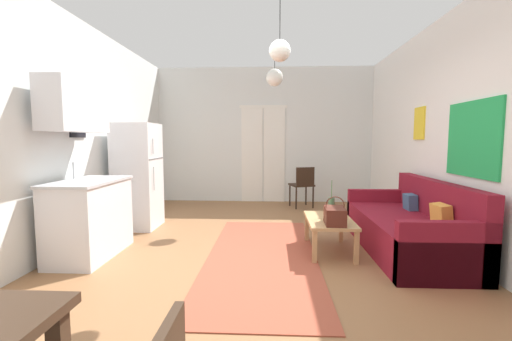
{
  "coord_description": "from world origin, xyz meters",
  "views": [
    {
      "loc": [
        0.17,
        -3.47,
        1.35
      ],
      "look_at": [
        -0.06,
        1.18,
        0.92
      ],
      "focal_mm": 23.11,
      "sensor_mm": 36.0,
      "label": 1
    }
  ],
  "objects_px": {
    "pendant_lamp_near": "(280,51)",
    "pendant_lamp_far": "(275,77)",
    "couch": "(411,229)",
    "handbag": "(335,215)",
    "coffee_table": "(329,223)",
    "accent_chair": "(303,184)",
    "bamboo_vase": "(331,207)",
    "refrigerator": "(138,176)"
  },
  "relations": [
    {
      "from": "pendant_lamp_far",
      "to": "pendant_lamp_near",
      "type": "bearing_deg",
      "value": -89.08
    },
    {
      "from": "refrigerator",
      "to": "accent_chair",
      "type": "height_order",
      "value": "refrigerator"
    },
    {
      "from": "refrigerator",
      "to": "pendant_lamp_far",
      "type": "height_order",
      "value": "pendant_lamp_far"
    },
    {
      "from": "bamboo_vase",
      "to": "refrigerator",
      "type": "distance_m",
      "value": 2.93
    },
    {
      "from": "pendant_lamp_near",
      "to": "pendant_lamp_far",
      "type": "distance_m",
      "value": 2.22
    },
    {
      "from": "refrigerator",
      "to": "pendant_lamp_near",
      "type": "bearing_deg",
      "value": -36.72
    },
    {
      "from": "handbag",
      "to": "pendant_lamp_far",
      "type": "bearing_deg",
      "value": 109.86
    },
    {
      "from": "coffee_table",
      "to": "refrigerator",
      "type": "xyz_separation_m",
      "value": [
        -2.75,
        0.99,
        0.45
      ]
    },
    {
      "from": "bamboo_vase",
      "to": "accent_chair",
      "type": "relative_size",
      "value": 0.55
    },
    {
      "from": "refrigerator",
      "to": "accent_chair",
      "type": "xyz_separation_m",
      "value": [
        2.67,
        1.61,
        -0.32
      ]
    },
    {
      "from": "coffee_table",
      "to": "refrigerator",
      "type": "relative_size",
      "value": 0.55
    },
    {
      "from": "couch",
      "to": "coffee_table",
      "type": "xyz_separation_m",
      "value": [
        -0.99,
        -0.04,
        0.07
      ]
    },
    {
      "from": "couch",
      "to": "handbag",
      "type": "height_order",
      "value": "couch"
    },
    {
      "from": "bamboo_vase",
      "to": "handbag",
      "type": "bearing_deg",
      "value": -94.67
    },
    {
      "from": "bamboo_vase",
      "to": "pendant_lamp_far",
      "type": "height_order",
      "value": "pendant_lamp_far"
    },
    {
      "from": "coffee_table",
      "to": "pendant_lamp_near",
      "type": "relative_size",
      "value": 1.13
    },
    {
      "from": "coffee_table",
      "to": "pendant_lamp_near",
      "type": "distance_m",
      "value": 2.07
    },
    {
      "from": "refrigerator",
      "to": "pendant_lamp_near",
      "type": "distance_m",
      "value": 3.01
    },
    {
      "from": "couch",
      "to": "refrigerator",
      "type": "xyz_separation_m",
      "value": [
        -3.74,
        0.94,
        0.52
      ]
    },
    {
      "from": "pendant_lamp_far",
      "to": "refrigerator",
      "type": "bearing_deg",
      "value": -163.22
    },
    {
      "from": "handbag",
      "to": "coffee_table",
      "type": "bearing_deg",
      "value": 93.26
    },
    {
      "from": "couch",
      "to": "accent_chair",
      "type": "bearing_deg",
      "value": 112.82
    },
    {
      "from": "coffee_table",
      "to": "handbag",
      "type": "distance_m",
      "value": 0.29
    },
    {
      "from": "coffee_table",
      "to": "pendant_lamp_far",
      "type": "xyz_separation_m",
      "value": [
        -0.66,
        1.62,
        2.03
      ]
    },
    {
      "from": "coffee_table",
      "to": "refrigerator",
      "type": "height_order",
      "value": "refrigerator"
    },
    {
      "from": "handbag",
      "to": "pendant_lamp_near",
      "type": "height_order",
      "value": "pendant_lamp_near"
    },
    {
      "from": "handbag",
      "to": "refrigerator",
      "type": "bearing_deg",
      "value": 155.93
    },
    {
      "from": "accent_chair",
      "to": "couch",
      "type": "bearing_deg",
      "value": 94.37
    },
    {
      "from": "bamboo_vase",
      "to": "pendant_lamp_near",
      "type": "height_order",
      "value": "pendant_lamp_near"
    },
    {
      "from": "couch",
      "to": "pendant_lamp_far",
      "type": "bearing_deg",
      "value": 136.37
    },
    {
      "from": "refrigerator",
      "to": "pendant_lamp_far",
      "type": "bearing_deg",
      "value": 16.78
    },
    {
      "from": "couch",
      "to": "pendant_lamp_near",
      "type": "xyz_separation_m",
      "value": [
        -1.61,
        -0.65,
        1.95
      ]
    },
    {
      "from": "refrigerator",
      "to": "pendant_lamp_far",
      "type": "xyz_separation_m",
      "value": [
        2.09,
        0.63,
        1.58
      ]
    },
    {
      "from": "handbag",
      "to": "accent_chair",
      "type": "xyz_separation_m",
      "value": [
        -0.1,
        2.85,
        -0.02
      ]
    },
    {
      "from": "pendant_lamp_near",
      "to": "pendant_lamp_far",
      "type": "height_order",
      "value": "same"
    },
    {
      "from": "couch",
      "to": "handbag",
      "type": "xyz_separation_m",
      "value": [
        -0.97,
        -0.29,
        0.23
      ]
    },
    {
      "from": "handbag",
      "to": "couch",
      "type": "bearing_deg",
      "value": 16.83
    },
    {
      "from": "accent_chair",
      "to": "coffee_table",
      "type": "bearing_deg",
      "value": 73.42
    },
    {
      "from": "bamboo_vase",
      "to": "handbag",
      "type": "height_order",
      "value": "bamboo_vase"
    },
    {
      "from": "coffee_table",
      "to": "handbag",
      "type": "height_order",
      "value": "handbag"
    },
    {
      "from": "coffee_table",
      "to": "accent_chair",
      "type": "bearing_deg",
      "value": 91.88
    },
    {
      "from": "bamboo_vase",
      "to": "pendant_lamp_near",
      "type": "xyz_separation_m",
      "value": [
        -0.67,
        -0.76,
        1.71
      ]
    }
  ]
}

